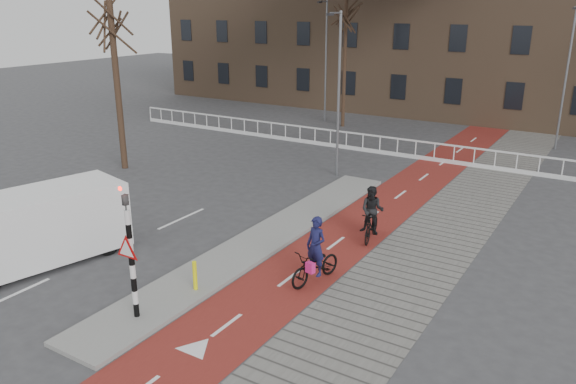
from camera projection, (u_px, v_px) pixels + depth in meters
The scene contains 16 objects.
ground at pixel (206, 294), 15.66m from camera, with size 120.00×120.00×0.00m, color #38383A.
bike_lane at pixel (391, 201), 22.97m from camera, with size 2.50×60.00×0.01m, color maroon.
sidewalk at pixel (460, 214), 21.57m from camera, with size 3.00×60.00×0.01m, color slate.
curb_island at pixel (265, 238), 19.21m from camera, with size 1.80×16.00×0.12m, color gray.
traffic_signal at pixel (130, 249), 13.69m from camera, with size 0.80×0.80×3.68m.
bollard at pixel (195, 275), 15.52m from camera, with size 0.12×0.12×0.84m, color #EEEE0D.
cyclist_near at pixel (316, 261), 16.10m from camera, with size 1.09×2.03×2.00m.
cyclist_far at pixel (372, 218), 19.00m from camera, with size 0.90×1.82×1.90m.
van at pixel (36, 227), 17.17m from camera, with size 3.32×5.63×2.27m.
railing at pixel (330, 141), 31.76m from camera, with size 28.00×0.10×0.99m.
townhouse_row at pixel (454, 2), 40.48m from camera, with size 46.00×10.00×15.90m.
tree_left at pixel (117, 88), 26.46m from camera, with size 0.30×0.30×7.87m, color #301F15.
tree_mid at pixel (345, 61), 35.87m from camera, with size 0.24×0.24×8.46m, color #301F15.
streetlight_near at pixel (339, 97), 25.32m from camera, with size 0.12×0.12×7.43m, color slate.
streetlight_left at pixel (326, 62), 37.65m from camera, with size 0.12×0.12×7.95m, color slate.
streetlight_right at pixel (566, 80), 30.11m from camera, with size 0.12×0.12×7.64m, color slate.
Camera 1 is at (9.29, -10.65, 7.66)m, focal length 35.00 mm.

